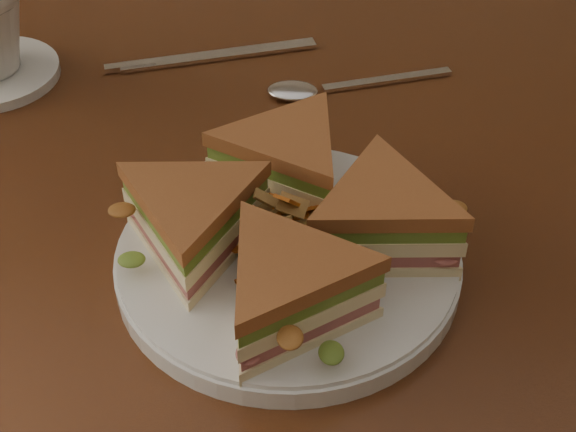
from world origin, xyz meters
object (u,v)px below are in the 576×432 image
at_px(table, 244,251).
at_px(sandwich_wedges, 288,221).
at_px(plate, 288,259).
at_px(spoon, 316,89).
at_px(knife, 205,58).

bearing_deg(table, sandwich_wedges, -65.80).
relative_size(plate, spoon, 1.42).
distance_m(plate, knife, 0.31).
height_order(table, plate, plate).
distance_m(table, knife, 0.21).
bearing_deg(knife, spoon, -43.65).
height_order(plate, knife, plate).
height_order(plate, sandwich_wedges, sandwich_wedges).
bearing_deg(sandwich_wedges, table, 114.20).
xyz_separation_m(table, knife, (-0.06, 0.17, 0.10)).
xyz_separation_m(sandwich_wedges, knife, (-0.11, 0.29, -0.04)).
bearing_deg(knife, sandwich_wedges, -88.74).
bearing_deg(knife, plate, -88.74).
bearing_deg(plate, spoon, 89.14).
xyz_separation_m(plate, spoon, (0.00, 0.24, -0.00)).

